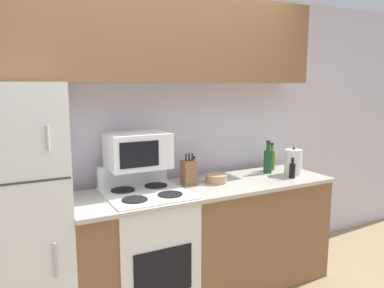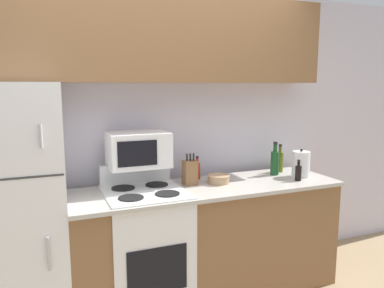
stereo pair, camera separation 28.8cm
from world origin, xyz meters
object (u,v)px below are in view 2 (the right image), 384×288
object	(u,v)px
microwave	(138,149)
bottle_olive_oil	(280,161)
bottle_wine_green	(275,162)
kettle	(301,164)
bowl	(218,179)
refrigerator	(10,213)
bottle_soy_sauce	(298,172)
stove	(146,248)
bottle_hot_sauce	(197,170)
knife_block	(190,172)

from	to	relation	value
microwave	bottle_olive_oil	xyz separation A→B (m)	(1.35, 0.06, -0.21)
bottle_wine_green	kettle	distance (m)	0.23
bottle_wine_green	bowl	bearing A→B (deg)	-172.63
refrigerator	bottle_soy_sauce	distance (m)	2.23
stove	kettle	world-z (taller)	kettle
microwave	bottle_olive_oil	world-z (taller)	microwave
bottle_olive_oil	bottle_hot_sauce	xyz separation A→B (m)	(-0.82, 0.03, -0.02)
microwave	kettle	xyz separation A→B (m)	(1.41, -0.17, -0.20)
bowl	bottle_olive_oil	world-z (taller)	bottle_olive_oil
bowl	knife_block	bearing A→B (deg)	168.02
knife_block	bottle_soy_sauce	distance (m)	0.92
stove	bottle_olive_oil	xyz separation A→B (m)	(1.34, 0.19, 0.55)
refrigerator	bottle_hot_sauce	size ratio (longest dim) A/B	8.74
refrigerator	knife_block	world-z (taller)	refrigerator
refrigerator	knife_block	xyz separation A→B (m)	(1.32, 0.02, 0.16)
refrigerator	kettle	size ratio (longest dim) A/B	7.00
refrigerator	kettle	xyz separation A→B (m)	(2.33, -0.09, 0.17)
refrigerator	bottle_wine_green	size ratio (longest dim) A/B	5.83
refrigerator	microwave	size ratio (longest dim) A/B	3.82
microwave	bottle_wine_green	size ratio (longest dim) A/B	1.53
refrigerator	kettle	distance (m)	2.34
refrigerator	bowl	world-z (taller)	refrigerator
bottle_hot_sauce	kettle	bearing A→B (deg)	-16.48
bottle_hot_sauce	kettle	distance (m)	0.92
bowl	bottle_soy_sauce	xyz separation A→B (m)	(0.66, -0.18, 0.03)
bottle_hot_sauce	kettle	world-z (taller)	kettle
microwave	bottle_hot_sauce	world-z (taller)	microwave
refrigerator	stove	distance (m)	1.00
knife_block	bottle_olive_oil	size ratio (longest dim) A/B	1.00
bottle_olive_oil	kettle	world-z (taller)	bottle_olive_oil
bottle_olive_oil	kettle	distance (m)	0.24
bottle_wine_green	bottle_soy_sauce	distance (m)	0.27
knife_block	bottle_olive_oil	xyz separation A→B (m)	(0.94, 0.11, 0.00)
bottle_soy_sauce	knife_block	bearing A→B (deg)	165.84
stove	bowl	xyz separation A→B (m)	(0.63, 0.03, 0.48)
refrigerator	microwave	bearing A→B (deg)	4.65
stove	bottle_hot_sauce	distance (m)	0.77
knife_block	bottle_hot_sauce	world-z (taller)	knife_block
refrigerator	bowl	size ratio (longest dim) A/B	9.34
kettle	bottle_hot_sauce	bearing A→B (deg)	163.52
bottle_soy_sauce	bottle_hot_sauce	world-z (taller)	bottle_hot_sauce
stove	bowl	bearing A→B (deg)	2.85
kettle	refrigerator	bearing A→B (deg)	177.67
bottle_olive_oil	bottle_wine_green	bearing A→B (deg)	-144.16
bottle_wine_green	knife_block	bearing A→B (deg)	-178.07
bottle_olive_oil	bowl	bearing A→B (deg)	-167.46
knife_block	microwave	bearing A→B (deg)	173.08
refrigerator	bottle_soy_sauce	xyz separation A→B (m)	(2.22, -0.20, 0.13)
bowl	bottle_hot_sauce	bearing A→B (deg)	119.84
bowl	kettle	size ratio (longest dim) A/B	0.75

